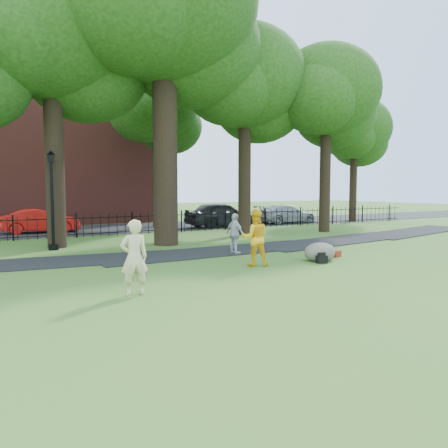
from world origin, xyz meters
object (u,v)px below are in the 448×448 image
man (255,238)px  lamppost (52,201)px  boulder (320,251)px  big_tree (166,17)px  woman (134,257)px  red_sedan (40,221)px

man → lamppost: (-5.26, 7.34, 1.09)m
man → boulder: man is taller
big_tree → woman: bearing=-117.1°
woman → boulder: bearing=-163.4°
boulder → red_sedan: red_sedan is taller
woman → lamppost: size_ratio=0.44×
woman → man: man is taller
woman → man: 5.11m
big_tree → red_sedan: 13.41m
woman → man: size_ratio=0.97×
man → lamppost: 9.10m
boulder → red_sedan: bearing=116.0°
man → woman: bearing=44.8°
woman → red_sedan: 16.97m
lamppost → boulder: bearing=-36.5°
big_tree → woman: size_ratio=7.81×
man → red_sedan: (-4.84, 15.08, -0.24)m
man → red_sedan: 15.84m
big_tree → woman: big_tree is taller
woman → red_sedan: (-0.09, 16.96, -0.22)m
red_sedan → man: bearing=-160.1°
boulder → big_tree: bearing=113.4°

